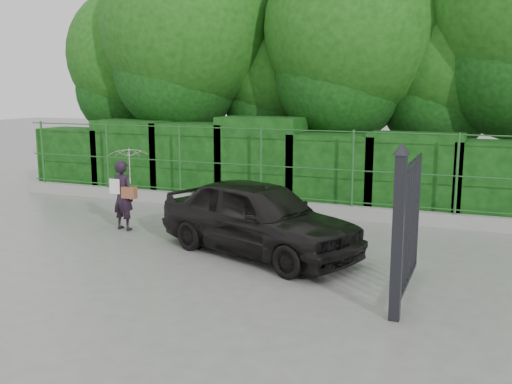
% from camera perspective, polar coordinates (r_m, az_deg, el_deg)
% --- Properties ---
extents(ground, '(80.00, 80.00, 0.00)m').
position_cam_1_polar(ground, '(10.63, -10.71, -6.42)').
color(ground, gray).
extents(kerb, '(14.00, 0.25, 0.30)m').
position_cam_1_polar(kerb, '(14.45, -0.99, -1.19)').
color(kerb, '#9E9E99').
rests_on(kerb, ground).
extents(fence, '(14.13, 0.06, 1.80)m').
position_cam_1_polar(fence, '(14.19, -0.18, 2.90)').
color(fence, '#225724').
rests_on(fence, kerb).
extents(hedge, '(14.20, 1.20, 2.29)m').
position_cam_1_polar(hedge, '(15.24, 0.28, 2.70)').
color(hedge, black).
rests_on(hedge, ground).
extents(trees, '(17.10, 6.15, 8.08)m').
position_cam_1_polar(trees, '(16.92, 7.19, 15.61)').
color(trees, black).
rests_on(trees, ground).
extents(gate, '(0.22, 2.33, 2.36)m').
position_cam_1_polar(gate, '(8.05, 14.52, -3.21)').
color(gate, black).
rests_on(gate, ground).
extents(woman, '(0.88, 0.88, 1.80)m').
position_cam_1_polar(woman, '(12.52, -12.78, 1.56)').
color(woman, black).
rests_on(woman, ground).
extents(car, '(4.41, 2.99, 1.39)m').
position_cam_1_polar(car, '(10.49, 0.23, -2.52)').
color(car, black).
rests_on(car, ground).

